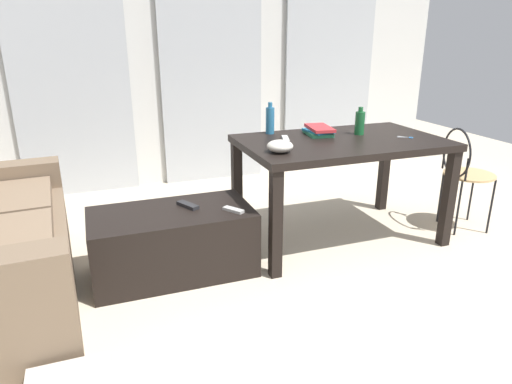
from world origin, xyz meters
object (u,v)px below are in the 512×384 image
(wire_chair, at_px, (463,167))
(tv_remote_primary, at_px, (188,205))
(scissors, at_px, (407,137))
(bottle_near, at_px, (360,123))
(coffee_table, at_px, (173,242))
(craft_table, at_px, (341,152))
(tv_remote_on_table, at_px, (286,139))
(book_stack, at_px, (319,131))
(bowl, at_px, (280,146))
(tv_remote_secondary, at_px, (233,210))
(bottle_far, at_px, (270,120))

(wire_chair, bearing_deg, tv_remote_primary, 177.11)
(wire_chair, bearing_deg, scissors, 173.60)
(bottle_near, relative_size, scissors, 1.96)
(tv_remote_primary, bearing_deg, coffee_table, 171.68)
(craft_table, height_order, tv_remote_on_table, tv_remote_on_table)
(bottle_near, height_order, book_stack, bottle_near)
(coffee_table, bearing_deg, tv_remote_primary, 18.24)
(coffee_table, bearing_deg, bowl, -6.53)
(bottle_near, distance_m, tv_remote_secondary, 1.22)
(book_stack, bearing_deg, bowl, -141.42)
(bottle_far, relative_size, tv_remote_primary, 1.38)
(bowl, distance_m, book_stack, 0.60)
(bottle_near, bearing_deg, wire_chair, -19.59)
(bottle_near, distance_m, bowl, 0.82)
(bottle_far, bearing_deg, coffee_table, -151.49)
(coffee_table, relative_size, bottle_near, 4.97)
(book_stack, xyz_separation_m, scissors, (0.56, -0.31, -0.03))
(tv_remote_on_table, relative_size, tv_remote_secondary, 1.34)
(coffee_table, relative_size, craft_table, 0.70)
(coffee_table, xyz_separation_m, tv_remote_secondary, (0.37, -0.14, 0.22))
(wire_chair, relative_size, tv_remote_primary, 4.77)
(coffee_table, distance_m, wire_chair, 2.26)
(craft_table, relative_size, bottle_far, 6.15)
(coffee_table, bearing_deg, book_stack, 14.16)
(bottle_far, xyz_separation_m, book_stack, (0.32, -0.17, -0.07))
(scissors, height_order, tv_remote_secondary, scissors)
(craft_table, height_order, bottle_far, bottle_far)
(craft_table, distance_m, tv_remote_secondary, 0.96)
(coffee_table, xyz_separation_m, tv_remote_primary, (0.12, 0.04, 0.22))
(wire_chair, height_order, bottle_far, bottle_far)
(wire_chair, distance_m, bowl, 1.56)
(craft_table, distance_m, bottle_near, 0.29)
(tv_remote_primary, bearing_deg, bowl, -38.07)
(wire_chair, height_order, tv_remote_secondary, wire_chair)
(tv_remote_secondary, bearing_deg, scissors, -28.61)
(craft_table, bearing_deg, tv_remote_primary, -176.67)
(bowl, height_order, book_stack, bowl)
(bottle_far, xyz_separation_m, tv_remote_primary, (-0.74, -0.42, -0.43))
(bottle_far, distance_m, scissors, 1.00)
(bottle_near, height_order, bowl, bottle_near)
(tv_remote_on_table, xyz_separation_m, scissors, (0.87, -0.21, -0.01))
(bottle_far, height_order, bowl, bottle_far)
(tv_remote_primary, bearing_deg, bottle_far, 3.44)
(wire_chair, xyz_separation_m, bottle_near, (-0.77, 0.27, 0.35))
(craft_table, relative_size, tv_remote_secondary, 10.19)
(tv_remote_on_table, distance_m, tv_remote_primary, 0.84)
(tv_remote_on_table, distance_m, tv_remote_secondary, 0.69)
(wire_chair, distance_m, scissors, 0.57)
(bottle_near, relative_size, tv_remote_on_table, 1.08)
(bottle_far, distance_m, bowl, 0.57)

